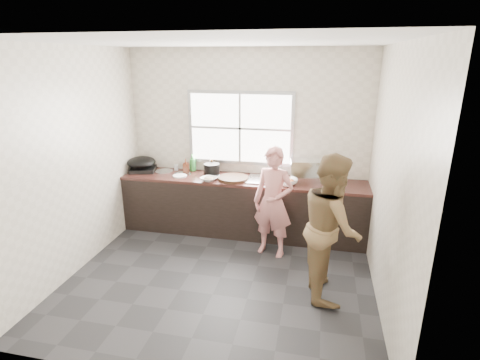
% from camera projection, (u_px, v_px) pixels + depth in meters
% --- Properties ---
extents(floor, '(3.60, 3.20, 0.01)m').
position_uv_depth(floor, '(221.00, 278.00, 4.57)').
color(floor, '#262628').
rests_on(floor, ground).
extents(ceiling, '(3.60, 3.20, 0.01)m').
position_uv_depth(ceiling, '(216.00, 41.00, 3.72)').
color(ceiling, silver).
rests_on(ceiling, wall_back).
extents(wall_back, '(3.60, 0.01, 2.70)m').
position_uv_depth(wall_back, '(247.00, 141.00, 5.64)').
color(wall_back, beige).
rests_on(wall_back, ground).
extents(wall_left, '(0.01, 3.20, 2.70)m').
position_uv_depth(wall_left, '(74.00, 162.00, 4.51)').
color(wall_left, beige).
rests_on(wall_left, ground).
extents(wall_right, '(0.01, 3.20, 2.70)m').
position_uv_depth(wall_right, '(391.00, 182.00, 3.78)').
color(wall_right, beige).
rests_on(wall_right, ground).
extents(wall_front, '(3.60, 0.01, 2.70)m').
position_uv_depth(wall_front, '(159.00, 235.00, 2.65)').
color(wall_front, silver).
rests_on(wall_front, ground).
extents(cabinet, '(3.60, 0.62, 0.82)m').
position_uv_depth(cabinet, '(243.00, 207.00, 5.63)').
color(cabinet, black).
rests_on(cabinet, floor).
extents(countertop, '(3.60, 0.64, 0.04)m').
position_uv_depth(countertop, '(243.00, 180.00, 5.50)').
color(countertop, '#351A15').
rests_on(countertop, cabinet).
extents(sink, '(0.55, 0.45, 0.02)m').
position_uv_depth(sink, '(266.00, 180.00, 5.42)').
color(sink, silver).
rests_on(sink, countertop).
extents(faucet, '(0.02, 0.02, 0.30)m').
position_uv_depth(faucet, '(268.00, 167.00, 5.56)').
color(faucet, silver).
rests_on(faucet, countertop).
extents(window_frame, '(1.60, 0.05, 1.10)m').
position_uv_depth(window_frame, '(240.00, 128.00, 5.58)').
color(window_frame, '#9EA0A5').
rests_on(window_frame, wall_back).
extents(window_glazing, '(1.50, 0.01, 1.00)m').
position_uv_depth(window_glazing, '(240.00, 129.00, 5.56)').
color(window_glazing, white).
rests_on(window_glazing, window_frame).
extents(woman, '(0.57, 0.45, 1.39)m').
position_uv_depth(woman, '(273.00, 206.00, 4.93)').
color(woman, '#DA8683').
rests_on(woman, floor).
extents(person_side, '(0.73, 0.87, 1.62)m').
position_uv_depth(person_side, '(331.00, 227.00, 4.05)').
color(person_side, brown).
rests_on(person_side, floor).
extents(cutting_board, '(0.55, 0.55, 0.04)m').
position_uv_depth(cutting_board, '(233.00, 178.00, 5.44)').
color(cutting_board, black).
rests_on(cutting_board, countertop).
extents(cleaver, '(0.21, 0.12, 0.01)m').
position_uv_depth(cleaver, '(213.00, 176.00, 5.49)').
color(cleaver, silver).
rests_on(cleaver, cutting_board).
extents(bowl_mince, '(0.29, 0.29, 0.06)m').
position_uv_depth(bowl_mince, '(209.00, 179.00, 5.38)').
color(bowl_mince, silver).
rests_on(bowl_mince, countertop).
extents(bowl_crabs, '(0.22, 0.22, 0.06)m').
position_uv_depth(bowl_crabs, '(289.00, 182.00, 5.25)').
color(bowl_crabs, silver).
rests_on(bowl_crabs, countertop).
extents(bowl_held, '(0.19, 0.19, 0.06)m').
position_uv_depth(bowl_held, '(287.00, 184.00, 5.15)').
color(bowl_held, white).
rests_on(bowl_held, countertop).
extents(black_pot, '(0.26, 0.26, 0.17)m').
position_uv_depth(black_pot, '(212.00, 169.00, 5.66)').
color(black_pot, black).
rests_on(black_pot, countertop).
extents(plate_food, '(0.24, 0.24, 0.02)m').
position_uv_depth(plate_food, '(180.00, 176.00, 5.60)').
color(plate_food, white).
rests_on(plate_food, countertop).
extents(bottle_green, '(0.11, 0.11, 0.26)m').
position_uv_depth(bottle_green, '(193.00, 163.00, 5.84)').
color(bottle_green, green).
rests_on(bottle_green, countertop).
extents(bottle_brown_tall, '(0.11, 0.11, 0.19)m').
position_uv_depth(bottle_brown_tall, '(186.00, 166.00, 5.78)').
color(bottle_brown_tall, '#4F2413').
rests_on(bottle_brown_tall, countertop).
extents(bottle_brown_short, '(0.16, 0.16, 0.19)m').
position_uv_depth(bottle_brown_short, '(212.00, 166.00, 5.79)').
color(bottle_brown_short, '#482B12').
rests_on(bottle_brown_short, countertop).
extents(glass_jar, '(0.08, 0.08, 0.09)m').
position_uv_depth(glass_jar, '(176.00, 167.00, 5.90)').
color(glass_jar, silver).
rests_on(glass_jar, countertop).
extents(burner, '(0.45, 0.45, 0.06)m').
position_uv_depth(burner, '(143.00, 169.00, 5.86)').
color(burner, black).
rests_on(burner, countertop).
extents(wok, '(0.46, 0.46, 0.17)m').
position_uv_depth(wok, '(141.00, 162.00, 5.82)').
color(wok, black).
rests_on(wok, burner).
extents(dish_rack, '(0.46, 0.35, 0.31)m').
position_uv_depth(dish_rack, '(305.00, 170.00, 5.35)').
color(dish_rack, silver).
rests_on(dish_rack, countertop).
extents(pot_lid_left, '(0.35, 0.35, 0.01)m').
position_uv_depth(pot_lid_left, '(164.00, 171.00, 5.83)').
color(pot_lid_left, silver).
rests_on(pot_lid_left, countertop).
extents(pot_lid_right, '(0.30, 0.30, 0.01)m').
position_uv_depth(pot_lid_right, '(183.00, 174.00, 5.69)').
color(pot_lid_right, silver).
rests_on(pot_lid_right, countertop).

